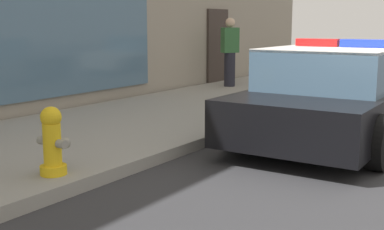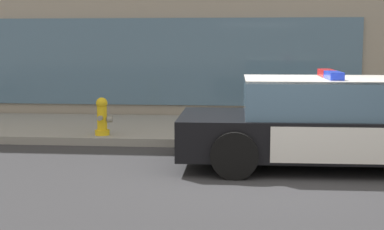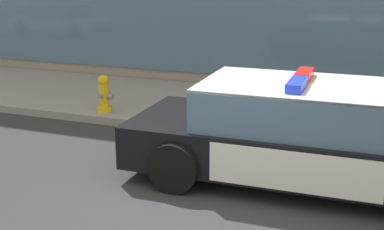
{
  "view_description": "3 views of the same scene",
  "coord_description": "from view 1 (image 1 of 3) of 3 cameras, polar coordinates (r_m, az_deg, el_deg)",
  "views": [
    {
      "loc": [
        -6.65,
        -1.67,
        1.72
      ],
      "look_at": [
        -1.19,
        1.99,
        0.54
      ],
      "focal_mm": 47.95,
      "sensor_mm": 36.0,
      "label": 1
    },
    {
      "loc": [
        -0.37,
        -8.08,
        1.93
      ],
      "look_at": [
        -1.37,
        2.12,
        0.6
      ],
      "focal_mm": 52.95,
      "sensor_mm": 36.0,
      "label": 2
    },
    {
      "loc": [
        1.94,
        -6.02,
        2.87
      ],
      "look_at": [
        -0.75,
        1.01,
        0.71
      ],
      "focal_mm": 48.25,
      "sensor_mm": 36.0,
      "label": 3
    }
  ],
  "objects": [
    {
      "name": "ground",
      "position": [
        7.07,
        19.2,
        -4.52
      ],
      "size": [
        48.0,
        48.0,
        0.0
      ],
      "primitive_type": "plane",
      "color": "#303033"
    },
    {
      "name": "sidewalk",
      "position": [
        8.77,
        -5.57,
        -0.71
      ],
      "size": [
        48.0,
        3.47,
        0.15
      ],
      "primitive_type": "cube",
      "color": "gray",
      "rests_on": "ground"
    },
    {
      "name": "police_cruiser",
      "position": [
        8.12,
        16.2,
        2.39
      ],
      "size": [
        5.04,
        2.19,
        1.49
      ],
      "rotation": [
        0.0,
        0.0,
        0.02
      ],
      "color": "black",
      "rests_on": "ground"
    },
    {
      "name": "fire_hydrant",
      "position": [
        5.55,
        -15.26,
        -2.9
      ],
      "size": [
        0.34,
        0.39,
        0.73
      ],
      "color": "gold",
      "rests_on": "sidewalk"
    },
    {
      "name": "pedestrian_on_sidewalk",
      "position": [
        12.98,
        4.23,
        7.0
      ],
      "size": [
        0.48,
        0.45,
        1.71
      ],
      "rotation": [
        0.0,
        0.0,
        4.09
      ],
      "color": "#23232D",
      "rests_on": "sidewalk"
    }
  ]
}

